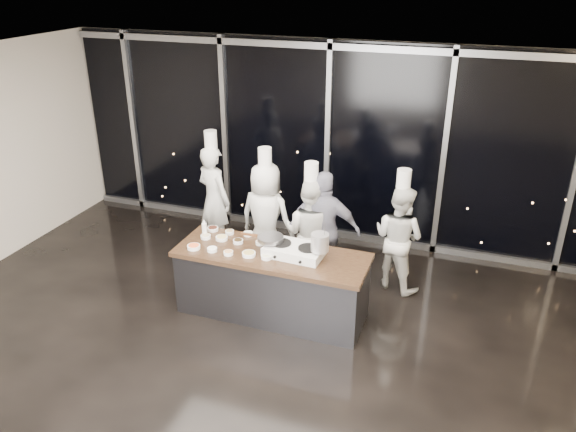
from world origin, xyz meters
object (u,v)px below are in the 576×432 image
object	(u,v)px
frying_pan	(270,238)
stock_pot	(320,242)
stove	(295,250)
chef_right	(399,237)
demo_counter	(272,283)
chef_left	(266,217)
chef_center	(310,232)
chef_far_left	(214,199)
guest	(324,230)

from	to	relation	value
frying_pan	stock_pot	distance (m)	0.68
stove	chef_right	xyz separation A→B (m)	(1.11, 1.18, -0.18)
stove	demo_counter	bearing A→B (deg)	-166.23
frying_pan	chef_left	distance (m)	1.13
demo_counter	chef_center	xyz separation A→B (m)	(0.23, 0.90, 0.36)
stove	stock_pot	distance (m)	0.39
frying_pan	chef_center	distance (m)	0.91
chef_center	demo_counter	bearing A→B (deg)	82.63
chef_far_left	frying_pan	bearing A→B (deg)	161.77
chef_center	frying_pan	bearing A→B (deg)	78.66
chef_left	guest	distance (m)	0.94
demo_counter	stock_pot	size ratio (longest dim) A/B	11.17
demo_counter	chef_left	world-z (taller)	chef_left
stove	stock_pot	world-z (taller)	stock_pot
stove	chef_far_left	size ratio (longest dim) A/B	0.38
stock_pot	demo_counter	bearing A→B (deg)	-178.48
frying_pan	chef_far_left	bearing A→B (deg)	141.09
chef_far_left	guest	world-z (taller)	chef_far_left
frying_pan	chef_far_left	distance (m)	1.94
chef_far_left	chef_right	bearing A→B (deg)	-158.76
frying_pan	chef_left	bearing A→B (deg)	117.62
stock_pot	guest	size ratio (longest dim) A/B	0.13
demo_counter	chef_far_left	distance (m)	2.06
demo_counter	frying_pan	size ratio (longest dim) A/B	4.23
demo_counter	guest	xyz separation A→B (m)	(0.42, 0.93, 0.40)
stove	chef_left	size ratio (longest dim) A/B	0.39
stove	chef_left	xyz separation A→B (m)	(-0.79, 1.02, -0.11)
chef_far_left	chef_left	bearing A→B (deg)	-172.71
demo_counter	stove	xyz separation A→B (m)	(0.29, 0.05, 0.51)
stock_pot	chef_far_left	world-z (taller)	chef_far_left
demo_counter	stock_pot	world-z (taller)	stock_pot
demo_counter	stock_pot	bearing A→B (deg)	1.52
stock_pot	chef_center	xyz separation A→B (m)	(-0.40, 0.88, -0.34)
chef_left	guest	world-z (taller)	chef_left
guest	stock_pot	bearing A→B (deg)	95.43
stove	frying_pan	bearing A→B (deg)	-179.13
demo_counter	guest	world-z (taller)	guest
frying_pan	stock_pot	xyz separation A→B (m)	(0.67, -0.05, 0.08)
stove	stock_pot	bearing A→B (deg)	-3.23
demo_counter	chef_left	xyz separation A→B (m)	(-0.50, 1.07, 0.40)
chef_right	chef_far_left	bearing A→B (deg)	20.54
stock_pot	chef_left	size ratio (longest dim) A/B	0.12
stove	chef_right	world-z (taller)	chef_right
chef_far_left	stock_pot	bearing A→B (deg)	171.24
demo_counter	chef_right	xyz separation A→B (m)	(1.40, 1.23, 0.33)
demo_counter	chef_right	bearing A→B (deg)	41.28
stock_pot	chef_right	world-z (taller)	chef_right
chef_center	chef_left	bearing A→B (deg)	-6.40
stock_pot	chef_left	distance (m)	1.57
stock_pot	chef_far_left	xyz separation A→B (m)	(-2.10, 1.35, -0.26)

